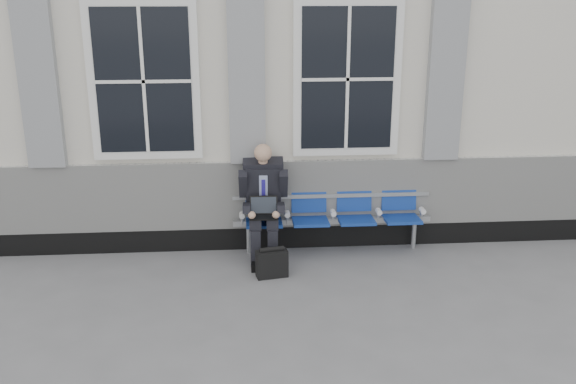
{
  "coord_description": "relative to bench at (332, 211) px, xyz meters",
  "views": [
    {
      "loc": [
        -0.99,
        -6.5,
        3.38
      ],
      "look_at": [
        -0.43,
        0.9,
        0.96
      ],
      "focal_mm": 40.0,
      "sensor_mm": 36.0,
      "label": 1
    }
  ],
  "objects": [
    {
      "name": "businessman",
      "position": [
        -0.9,
        -0.14,
        0.25
      ],
      "size": [
        0.62,
        0.84,
        1.5
      ],
      "color": "black",
      "rests_on": "ground"
    },
    {
      "name": "bench",
      "position": [
        0.0,
        0.0,
        0.0
      ],
      "size": [
        2.6,
        0.47,
        0.91
      ],
      "color": "#9EA0A3",
      "rests_on": "ground"
    },
    {
      "name": "station_building",
      "position": [
        -0.2,
        2.15,
        1.67
      ],
      "size": [
        14.4,
        4.4,
        4.49
      ],
      "color": "beige",
      "rests_on": "ground"
    },
    {
      "name": "ground",
      "position": [
        -0.18,
        -1.32,
        -0.55
      ],
      "size": [
        70.0,
        70.0,
        0.0
      ],
      "primitive_type": "plane",
      "color": "slate",
      "rests_on": "ground"
    },
    {
      "name": "briefcase",
      "position": [
        -0.83,
        -0.76,
        -0.37
      ],
      "size": [
        0.4,
        0.23,
        0.39
      ],
      "color": "black",
      "rests_on": "ground"
    }
  ]
}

